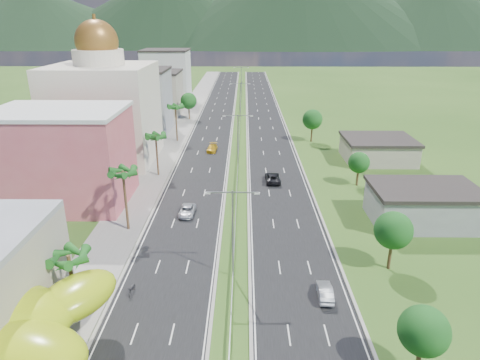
{
  "coord_description": "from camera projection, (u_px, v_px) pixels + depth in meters",
  "views": [
    {
      "loc": [
        1.27,
        -33.41,
        28.63
      ],
      "look_at": [
        0.69,
        23.95,
        7.0
      ],
      "focal_mm": 32.0,
      "sensor_mm": 36.0,
      "label": 1
    }
  ],
  "objects": [
    {
      "name": "ground",
      "position": [
        230.0,
        335.0,
        41.37
      ],
      "size": [
        500.0,
        500.0,
        0.0
      ],
      "primitive_type": "plane",
      "color": "#2D5119",
      "rests_on": "ground"
    },
    {
      "name": "road_left",
      "position": [
        214.0,
        123.0,
        125.65
      ],
      "size": [
        11.0,
        260.0,
        0.04
      ],
      "primitive_type": "cube",
      "color": "black",
      "rests_on": "ground"
    },
    {
      "name": "road_right",
      "position": [
        265.0,
        123.0,
        125.5
      ],
      "size": [
        11.0,
        260.0,
        0.04
      ],
      "primitive_type": "cube",
      "color": "black",
      "rests_on": "ground"
    },
    {
      "name": "sidewalk_left",
      "position": [
        182.0,
        123.0,
        125.72
      ],
      "size": [
        7.0,
        260.0,
        0.12
      ],
      "primitive_type": "cube",
      "color": "gray",
      "rests_on": "ground"
    },
    {
      "name": "median_guardrail",
      "position": [
        239.0,
        137.0,
        108.51
      ],
      "size": [
        0.1,
        216.06,
        0.76
      ],
      "color": "gray",
      "rests_on": "ground"
    },
    {
      "name": "streetlight_median_b",
      "position": [
        233.0,
        225.0,
        48.35
      ],
      "size": [
        6.04,
        0.25,
        11.0
      ],
      "color": "gray",
      "rests_on": "ground"
    },
    {
      "name": "streetlight_median_c",
      "position": [
        238.0,
        135.0,
        85.77
      ],
      "size": [
        6.04,
        0.25,
        11.0
      ],
      "color": "gray",
      "rests_on": "ground"
    },
    {
      "name": "streetlight_median_d",
      "position": [
        240.0,
        97.0,
        127.88
      ],
      "size": [
        6.04,
        0.25,
        11.0
      ],
      "color": "gray",
      "rests_on": "ground"
    },
    {
      "name": "streetlight_median_e",
      "position": [
        241.0,
        78.0,
        169.98
      ],
      "size": [
        6.04,
        0.25,
        11.0
      ],
      "color": "gray",
      "rests_on": "ground"
    },
    {
      "name": "pink_shophouse",
      "position": [
        63.0,
        159.0,
        68.93
      ],
      "size": [
        20.0,
        15.0,
        15.0
      ],
      "primitive_type": "cube",
      "color": "#C3505A",
      "rests_on": "ground"
    },
    {
      "name": "domed_building",
      "position": [
        104.0,
        108.0,
        89.09
      ],
      "size": [
        20.0,
        20.0,
        28.7
      ],
      "color": "beige",
      "rests_on": "ground"
    },
    {
      "name": "midrise_grey",
      "position": [
        138.0,
        102.0,
        113.66
      ],
      "size": [
        16.0,
        15.0,
        16.0
      ],
      "primitive_type": "cube",
      "color": "gray",
      "rests_on": "ground"
    },
    {
      "name": "midrise_beige",
      "position": [
        155.0,
        94.0,
        134.77
      ],
      "size": [
        16.0,
        15.0,
        13.0
      ],
      "primitive_type": "cube",
      "color": "#A49687",
      "rests_on": "ground"
    },
    {
      "name": "midrise_white",
      "position": [
        167.0,
        77.0,
        155.41
      ],
      "size": [
        16.0,
        15.0,
        18.0
      ],
      "primitive_type": "cube",
      "color": "silver",
      "rests_on": "ground"
    },
    {
      "name": "shed_near",
      "position": [
        423.0,
        206.0,
        63.62
      ],
      "size": [
        15.0,
        10.0,
        5.0
      ],
      "primitive_type": "cube",
      "color": "gray",
      "rests_on": "ground"
    },
    {
      "name": "shed_far",
      "position": [
        378.0,
        150.0,
        91.77
      ],
      "size": [
        14.0,
        12.0,
        4.4
      ],
      "primitive_type": "cube",
      "color": "#A49687",
      "rests_on": "ground"
    },
    {
      "name": "palm_tree_b",
      "position": [
        69.0,
        260.0,
        40.9
      ],
      "size": [
        3.6,
        3.6,
        8.1
      ],
      "color": "#47301C",
      "rests_on": "ground"
    },
    {
      "name": "palm_tree_c",
      "position": [
        123.0,
        174.0,
        59.11
      ],
      "size": [
        3.6,
        3.6,
        9.6
      ],
      "color": "#47301C",
      "rests_on": "ground"
    },
    {
      "name": "palm_tree_d",
      "position": [
        156.0,
        138.0,
        80.96
      ],
      "size": [
        3.6,
        3.6,
        8.6
      ],
      "color": "#47301C",
      "rests_on": "ground"
    },
    {
      "name": "palm_tree_e",
      "position": [
        176.0,
        108.0,
        104.08
      ],
      "size": [
        3.6,
        3.6,
        9.4
      ],
      "color": "#47301C",
      "rests_on": "ground"
    },
    {
      "name": "leafy_tree_lfar",
      "position": [
        189.0,
        101.0,
        128.44
      ],
      "size": [
        4.9,
        4.9,
        8.05
      ],
      "color": "#47301C",
      "rests_on": "ground"
    },
    {
      "name": "leafy_tree_ra",
      "position": [
        424.0,
        331.0,
        34.86
      ],
      "size": [
        4.2,
        4.2,
        6.9
      ],
      "color": "#47301C",
      "rests_on": "ground"
    },
    {
      "name": "leafy_tree_rb",
      "position": [
        393.0,
        230.0,
        50.59
      ],
      "size": [
        4.55,
        4.55,
        7.47
      ],
      "color": "#47301C",
      "rests_on": "ground"
    },
    {
      "name": "leafy_tree_rc",
      "position": [
        359.0,
        163.0,
        77.05
      ],
      "size": [
        3.85,
        3.85,
        6.33
      ],
      "color": "#47301C",
      "rests_on": "ground"
    },
    {
      "name": "leafy_tree_rd",
      "position": [
        312.0,
        119.0,
        104.73
      ],
      "size": [
        4.9,
        4.9,
        8.05
      ],
      "color": "#47301C",
      "rests_on": "ground"
    },
    {
      "name": "mountain_ridge",
      "position": [
        299.0,
        47.0,
        461.84
      ],
      "size": [
        860.0,
        140.0,
        90.0
      ],
      "primitive_type": null,
      "color": "black",
      "rests_on": "ground"
    },
    {
      "name": "car_silver_mid_left",
      "position": [
        187.0,
        211.0,
        66.44
      ],
      "size": [
        2.45,
        4.99,
        1.36
      ],
      "primitive_type": "imported",
      "rotation": [
        0.0,
        0.0,
        -0.04
      ],
      "color": "#B6B8BE",
      "rests_on": "road_left"
    },
    {
      "name": "car_yellow_far_left",
      "position": [
        212.0,
        148.0,
        98.49
      ],
      "size": [
        2.39,
        5.22,
        1.48
      ],
      "primitive_type": "imported",
      "rotation": [
        0.0,
        0.0,
        -0.06
      ],
      "color": "#C29516",
      "rests_on": "road_left"
    },
    {
      "name": "car_silver_right",
      "position": [
        325.0,
        292.0,
        46.63
      ],
      "size": [
        1.71,
        4.4,
        1.43
      ],
      "primitive_type": "imported",
      "rotation": [
        0.0,
        0.0,
        3.09
      ],
      "color": "#989A9F",
      "rests_on": "road_right"
    },
    {
      "name": "car_dark_far_right",
      "position": [
        273.0,
        178.0,
        79.93
      ],
      "size": [
        2.79,
        5.8,
        1.6
      ],
      "primitive_type": "imported",
      "rotation": [
        0.0,
        0.0,
        3.17
      ],
      "color": "black",
      "rests_on": "road_right"
    },
    {
      "name": "motorcycle",
      "position": [
        132.0,
        288.0,
        47.3
      ],
      "size": [
        0.75,
        2.18,
        1.38
      ],
      "primitive_type": "imported",
      "rotation": [
        0.0,
        0.0,
        -0.05
      ],
      "color": "black",
      "rests_on": "road_left"
    }
  ]
}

